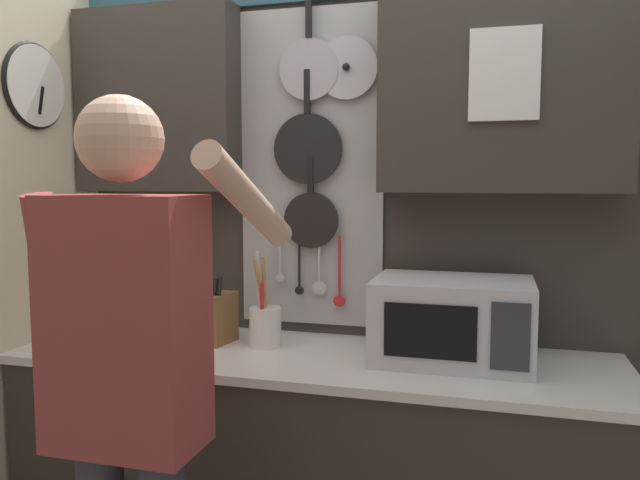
% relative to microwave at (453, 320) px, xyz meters
% --- Properties ---
extents(back_wall_unit, '(2.65, 0.22, 2.38)m').
position_rel_microwave_xyz_m(back_wall_unit, '(-0.46, 0.22, 0.41)').
color(back_wall_unit, '#38332D').
rests_on(back_wall_unit, ground_plane).
extents(microwave, '(0.51, 0.36, 0.27)m').
position_rel_microwave_xyz_m(microwave, '(0.00, 0.00, 0.00)').
color(microwave, silver).
rests_on(microwave, base_cabinet_counter).
extents(knife_block, '(0.13, 0.16, 0.25)m').
position_rel_microwave_xyz_m(knife_block, '(-0.86, 0.00, -0.04)').
color(knife_block, brown).
rests_on(knife_block, base_cabinet_counter).
extents(utensil_crock, '(0.12, 0.12, 0.34)m').
position_rel_microwave_xyz_m(utensil_crock, '(-0.66, 0.00, -0.05)').
color(utensil_crock, white).
rests_on(utensil_crock, base_cabinet_counter).
extents(person, '(0.54, 0.65, 1.74)m').
position_rel_microwave_xyz_m(person, '(-0.76, -0.72, -0.03)').
color(person, '#383842').
rests_on(person, ground_plane).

